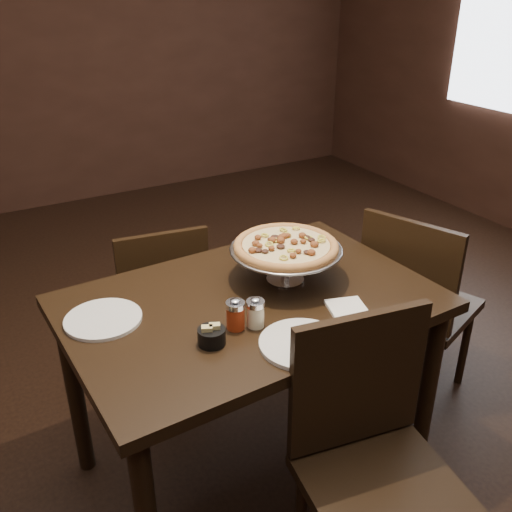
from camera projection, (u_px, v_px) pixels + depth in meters
room at (270, 128)px, 1.83m from camera, size 6.04×7.04×2.84m
dining_table at (251, 324)px, 2.08m from camera, size 1.33×0.91×0.81m
pizza_stand at (286, 247)px, 2.09m from camera, size 0.42×0.42×0.17m
parmesan_shaker at (255, 313)px, 1.85m from camera, size 0.06×0.06×0.11m
pepper_flake_shaker at (235, 314)px, 1.84m from camera, size 0.06×0.06×0.11m
packet_caddy at (212, 336)px, 1.77m from camera, size 0.09×0.09×0.07m
napkin_stack at (347, 308)px, 1.96m from camera, size 0.16×0.16×0.01m
plate_left at (103, 319)px, 1.90m from camera, size 0.26×0.26×0.01m
plate_near at (303, 344)px, 1.77m from camera, size 0.27×0.27×0.01m
serving_spatula at (295, 249)px, 2.09m from camera, size 0.14×0.14×0.02m
chair_far at (161, 300)px, 2.67m from camera, size 0.46×0.46×0.87m
chair_near at (374, 458)px, 1.73m from camera, size 0.52×0.52×0.97m
chair_side at (415, 301)px, 2.58m from camera, size 0.57×0.57×0.95m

